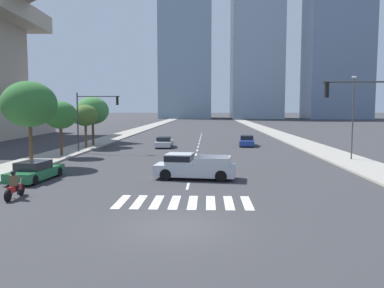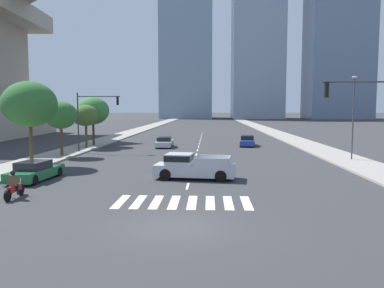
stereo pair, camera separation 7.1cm
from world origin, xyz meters
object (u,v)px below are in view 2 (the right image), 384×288
Objects in this scene: motorcycle_lead at (14,187)px; sedan_blue_2 at (247,141)px; sedan_green_0 at (35,171)px; street_tree_fourth at (93,111)px; traffic_signal_far at (93,111)px; street_tree_third at (86,116)px; traffic_signal_near at (377,110)px; street_tree_nearest at (30,104)px; pickup_truck at (191,167)px; street_tree_second at (61,115)px; sedan_silver_1 at (164,142)px; street_lamp_east at (353,111)px.

sedan_blue_2 is at bearing -29.28° from motorcycle_lead.
sedan_green_0 is 22.79m from street_tree_fourth.
traffic_signal_far is 4.36m from street_tree_third.
street_tree_nearest reaches higher than traffic_signal_near.
motorcycle_lead is at bearing -161.67° from sedan_green_0.
traffic_signal_far is (-10.96, 14.68, 3.57)m from pickup_truck.
motorcycle_lead is 32.52m from sedan_blue_2.
street_tree_nearest is (-2.03, -10.02, 0.62)m from traffic_signal_far.
pickup_truck is 0.82× the size of street_tree_nearest.
street_tree_second is 10.29m from street_tree_fourth.
pickup_truck is 0.93× the size of street_tree_fourth.
street_tree_fourth is (-2.03, 6.61, 0.01)m from traffic_signal_far.
traffic_signal_near is 27.82m from traffic_signal_far.
sedan_silver_1 is at bearing -71.81° from pickup_truck.
street_tree_nearest is (-2.87, 5.65, 4.41)m from sedan_green_0.
street_tree_nearest reaches higher than street_tree_third.
pickup_truck is 1.23× the size of sedan_silver_1.
traffic_signal_far is (-16.93, -8.21, 3.79)m from sedan_blue_2.
street_tree_second is (-13.00, 11.00, 3.21)m from pickup_truck.
sedan_silver_1 is at bearing 147.95° from street_lamp_east.
pickup_truck is at bearing -58.59° from street_tree_fourth.
traffic_signal_far is 1.18× the size of street_tree_second.
pickup_truck reaches higher than sedan_blue_2.
pickup_truck is at bearing -54.90° from street_tree_third.
street_tree_second reaches higher than sedan_silver_1.
street_lamp_east is at bearing -3.45° from street_tree_second.
traffic_signal_far is 1.04× the size of street_tree_fourth.
sedan_blue_2 is 19.74m from street_tree_third.
street_lamp_east is 1.10× the size of street_tree_nearest.
sedan_green_0 is 22.51m from sedan_silver_1.
street_tree_second is (-2.87, 12.00, 3.44)m from sedan_green_0.
street_tree_third is at bearing 118.06° from traffic_signal_far.
street_tree_third is (-23.92, 20.98, -0.74)m from traffic_signal_near.
sedan_green_0 is 28.80m from sedan_blue_2.
traffic_signal_far reaches higher than street_tree_second.
street_lamp_east is at bearing -18.71° from street_tree_third.
traffic_signal_near is (21.05, -1.49, 4.00)m from sedan_green_0.
street_tree_second is at bearing -90.00° from street_tree_fourth.
street_lamp_east is 29.43m from street_tree_fourth.
street_tree_fourth is at bearing 12.32° from sedan_green_0.
sedan_blue_2 is at bearing 25.86° from traffic_signal_far.
street_tree_fourth is at bearing 107.11° from traffic_signal_far.
traffic_signal_far is (-0.84, 15.68, 3.79)m from sedan_green_0.
street_tree_third reaches higher than motorcycle_lead.
street_lamp_east is (24.04, 10.38, 3.83)m from sedan_green_0.
street_lamp_east is 28.42m from street_tree_third.
pickup_truck is 0.89× the size of traffic_signal_far.
street_tree_second reaches higher than motorcycle_lead.
traffic_signal_near is at bearing -81.94° from motorcycle_lead.
street_tree_second reaches higher than sedan_green_0.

